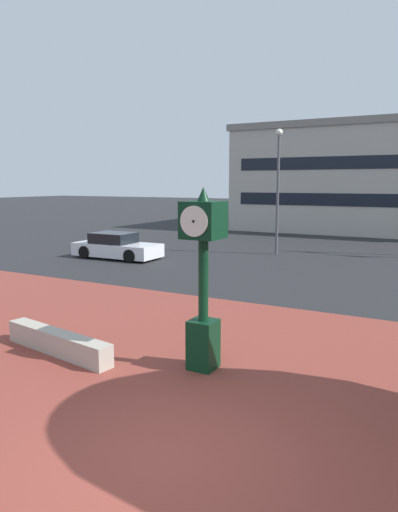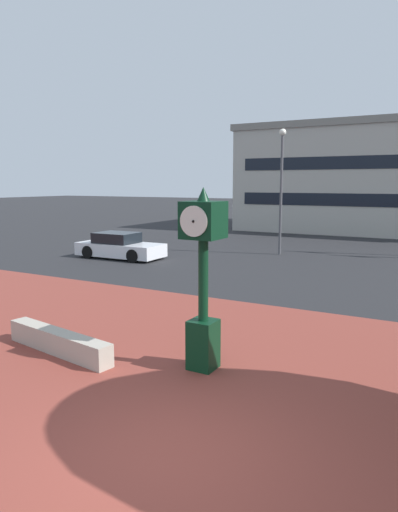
% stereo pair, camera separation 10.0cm
% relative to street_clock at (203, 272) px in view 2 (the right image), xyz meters
% --- Properties ---
extents(ground_plane, '(200.00, 200.00, 0.00)m').
position_rel_street_clock_xyz_m(ground_plane, '(1.03, -2.97, -2.01)').
color(ground_plane, '#262628').
extents(plaza_brick_paving, '(44.00, 12.29, 0.01)m').
position_rel_street_clock_xyz_m(plaza_brick_paving, '(1.03, -0.82, -2.01)').
color(plaza_brick_paving, brown).
rests_on(plaza_brick_paving, ground).
extents(planter_wall, '(3.22, 0.90, 0.50)m').
position_rel_street_clock_xyz_m(planter_wall, '(-3.23, -0.78, -1.76)').
color(planter_wall, '#ADA393').
rests_on(planter_wall, ground).
extents(street_clock, '(0.73, 0.84, 3.67)m').
position_rel_street_clock_xyz_m(street_clock, '(0.00, 0.00, 0.00)').
color(street_clock, black).
rests_on(street_clock, ground).
extents(car_street_mid, '(4.46, 1.98, 1.28)m').
position_rel_street_clock_xyz_m(car_street_mid, '(-10.40, 10.44, -1.44)').
color(car_street_mid, silver).
rests_on(car_street_mid, ground).
extents(civic_building, '(21.18, 12.69, 8.23)m').
position_rel_street_clock_xyz_m(civic_building, '(-0.78, 31.93, 2.11)').
color(civic_building, '#B2ADA3').
rests_on(civic_building, ground).
extents(street_lamp_post, '(0.36, 0.36, 6.48)m').
position_rel_street_clock_xyz_m(street_lamp_post, '(-3.69, 15.42, 1.97)').
color(street_lamp_post, '#4C4C51').
rests_on(street_lamp_post, ground).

